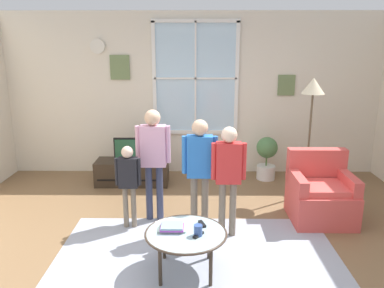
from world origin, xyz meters
The scene contains 17 objects.
ground_plane centered at (0.00, 0.00, -0.01)m, with size 6.87×5.95×0.02m, color brown.
back_wall centered at (0.00, 2.73, 1.37)m, with size 6.27×0.17×2.72m.
area_rug centered at (0.06, -0.22, 0.00)m, with size 3.03×1.97×0.01m, color #999EAD.
tv_stand centered at (-0.98, 2.05, 0.20)m, with size 1.15×0.45×0.39m.
television centered at (-0.98, 2.05, 0.59)m, with size 0.55×0.08×0.37m.
armchair centered at (1.64, 0.80, 0.33)m, with size 0.76×0.74×0.87m.
coffee_table centered at (-0.06, -0.40, 0.40)m, with size 0.81×0.81×0.43m.
book_stack centered at (-0.19, -0.35, 0.45)m, with size 0.27×0.18×0.06m.
cup centered at (0.06, -0.46, 0.48)m, with size 0.08×0.08×0.11m, color #334C8C.
remote_near_books centered at (0.06, -0.47, 0.44)m, with size 0.04×0.14×0.02m, color black.
remote_near_cup centered at (0.10, -0.24, 0.44)m, with size 0.04×0.14×0.02m, color black.
person_pink_shirt centered at (-0.49, 0.77, 0.90)m, with size 0.43×0.20×1.43m.
person_black_shirt centered at (-0.77, 0.54, 0.65)m, with size 0.31×0.14×1.04m.
person_blue_shirt centered at (0.08, 0.46, 0.86)m, with size 0.41×0.19×1.37m.
person_red_shirt centered at (0.41, 0.34, 0.82)m, with size 0.40×0.18×1.32m.
potted_plant_by_window centered at (1.22, 2.30, 0.40)m, with size 0.35×0.35×0.72m.
floor_lamp centered at (1.67, 1.58, 1.46)m, with size 0.32×0.32×1.74m.
Camera 1 is at (0.03, -3.77, 2.21)m, focal length 35.72 mm.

